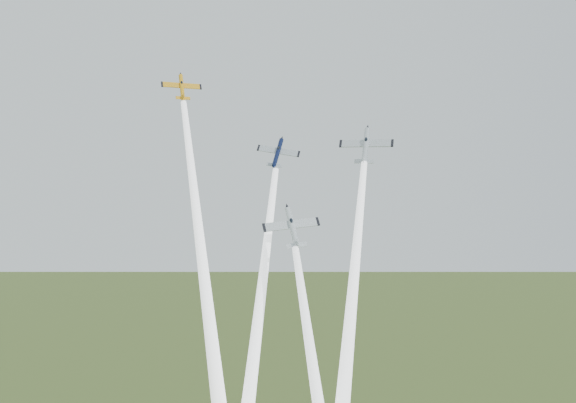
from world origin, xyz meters
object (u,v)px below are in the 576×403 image
object	(u,v)px
plane_yellow	(182,87)
plane_silver_low	(292,227)
plane_navy	(278,153)
plane_silver_right	(366,146)

from	to	relation	value
plane_yellow	plane_silver_low	bearing A→B (deg)	-62.83
plane_navy	plane_silver_right	size ratio (longest dim) A/B	0.82
plane_yellow	plane_navy	world-z (taller)	plane_yellow
plane_navy	plane_silver_low	world-z (taller)	plane_navy
plane_navy	plane_silver_low	size ratio (longest dim) A/B	0.85
plane_yellow	plane_silver_right	xyz separation A→B (m)	(28.72, -8.63, -10.14)
plane_silver_right	plane_silver_low	size ratio (longest dim) A/B	1.03
plane_yellow	plane_silver_right	size ratio (longest dim) A/B	0.80
plane_navy	plane_silver_right	xyz separation A→B (m)	(13.29, -3.48, 0.86)
plane_silver_low	plane_navy	bearing A→B (deg)	86.29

